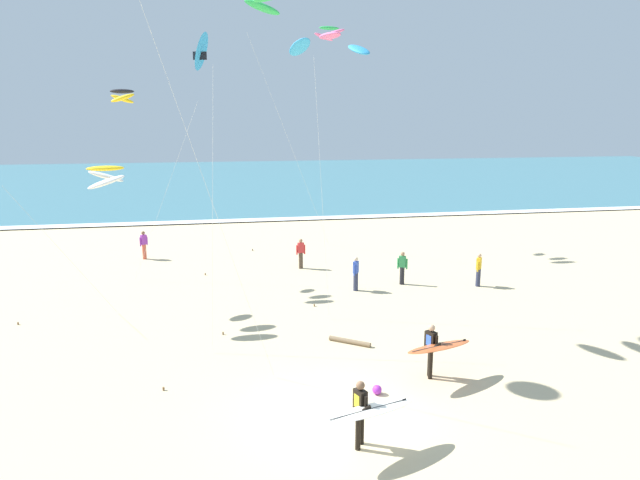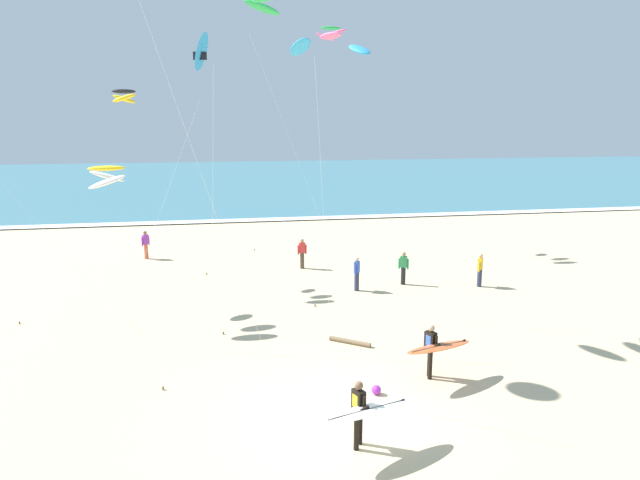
# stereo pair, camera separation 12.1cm
# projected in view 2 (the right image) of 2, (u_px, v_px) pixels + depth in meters

# --- Properties ---
(ground_plane) EXTENTS (160.00, 160.00, 0.00)m
(ground_plane) POSITION_uv_depth(u_px,v_px,m) (337.00, 416.00, 15.26)
(ground_plane) COLOR #D1BA8E
(ocean_water) EXTENTS (160.00, 60.00, 0.08)m
(ocean_water) POSITION_uv_depth(u_px,v_px,m) (241.00, 180.00, 72.49)
(ocean_water) COLOR teal
(ocean_water) RESTS_ON ground
(shoreline_foam) EXTENTS (160.00, 1.43, 0.01)m
(shoreline_foam) POSITION_uv_depth(u_px,v_px,m) (258.00, 220.00, 43.90)
(shoreline_foam) COLOR white
(shoreline_foam) RESTS_ON ocean_water
(surfer_lead) EXTENTS (2.53, 1.48, 1.71)m
(surfer_lead) POSITION_uv_depth(u_px,v_px,m) (435.00, 347.00, 17.14)
(surfer_lead) COLOR black
(surfer_lead) RESTS_ON ground
(surfer_trailing) EXTENTS (2.55, 1.47, 1.71)m
(surfer_trailing) POSITION_uv_depth(u_px,v_px,m) (363.00, 410.00, 13.45)
(surfer_trailing) COLOR black
(surfer_trailing) RESTS_ON ground
(kite_delta_cobalt_near) EXTENTS (0.77, 2.28, 10.34)m
(kite_delta_cobalt_near) POSITION_uv_depth(u_px,v_px,m) (200.00, 53.00, 17.29)
(kite_delta_cobalt_near) COLOR #2D99DB
(kite_delta_cobalt_near) RESTS_ON ground
(kite_arc_charcoal_mid) EXTENTS (4.04, 2.31, 9.05)m
(kite_arc_charcoal_mid) POSITION_uv_depth(u_px,v_px,m) (124.00, 97.00, 25.99)
(kite_arc_charcoal_mid) COLOR yellow
(kite_arc_charcoal_mid) RESTS_ON ground
(kite_arc_golden_far) EXTENTS (4.48, 3.03, 5.98)m
(kite_arc_golden_far) POSITION_uv_depth(u_px,v_px,m) (107.00, 176.00, 22.03)
(kite_arc_golden_far) COLOR white
(kite_arc_golden_far) RESTS_ON ground
(kite_arc_emerald_low) EXTENTS (5.57, 2.58, 12.92)m
(kite_arc_emerald_low) POSITION_uv_depth(u_px,v_px,m) (331.00, 33.00, 32.98)
(kite_arc_emerald_low) COLOR pink
(kite_arc_emerald_low) RESTS_ON ground
(kite_arc_rose_distant) EXTENTS (3.12, 2.62, 10.73)m
(kite_arc_rose_distant) POSITION_uv_depth(u_px,v_px,m) (330.00, 45.00, 20.38)
(kite_arc_rose_distant) COLOR #2D99DB
(kite_arc_rose_distant) RESTS_ON ground
(bystander_purple_top) EXTENTS (0.41, 0.34, 1.59)m
(bystander_purple_top) POSITION_uv_depth(u_px,v_px,m) (146.00, 245.00, 32.01)
(bystander_purple_top) COLOR #D8593F
(bystander_purple_top) RESTS_ON ground
(bystander_red_top) EXTENTS (0.50, 0.22, 1.59)m
(bystander_red_top) POSITION_uv_depth(u_px,v_px,m) (302.00, 253.00, 29.96)
(bystander_red_top) COLOR #4C3D2D
(bystander_red_top) RESTS_ON ground
(bystander_yellow_top) EXTENTS (0.35, 0.40, 1.59)m
(bystander_yellow_top) POSITION_uv_depth(u_px,v_px,m) (480.00, 270.00, 26.73)
(bystander_yellow_top) COLOR #2D334C
(bystander_yellow_top) RESTS_ON ground
(bystander_green_top) EXTENTS (0.45, 0.31, 1.59)m
(bystander_green_top) POSITION_uv_depth(u_px,v_px,m) (403.00, 268.00, 27.08)
(bystander_green_top) COLOR black
(bystander_green_top) RESTS_ON ground
(bystander_blue_top) EXTENTS (0.33, 0.43, 1.59)m
(bystander_blue_top) POSITION_uv_depth(u_px,v_px,m) (357.00, 273.00, 26.10)
(bystander_blue_top) COLOR #2D334C
(bystander_blue_top) RESTS_ON ground
(beach_ball) EXTENTS (0.28, 0.28, 0.28)m
(beach_ball) POSITION_uv_depth(u_px,v_px,m) (376.00, 390.00, 16.41)
(beach_ball) COLOR purple
(beach_ball) RESTS_ON ground
(driftwood_log) EXTENTS (1.35, 1.06, 0.16)m
(driftwood_log) POSITION_uv_depth(u_px,v_px,m) (350.00, 341.00, 20.09)
(driftwood_log) COLOR #846B4C
(driftwood_log) RESTS_ON ground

